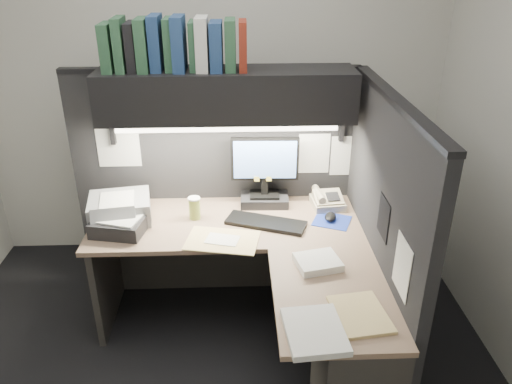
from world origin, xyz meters
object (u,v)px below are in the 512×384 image
keyboard (266,223)px  telephone (327,201)px  coffee_cup (195,209)px  notebook_stack (120,225)px  desk (283,313)px  printer (120,209)px  overhead_shelf (227,95)px  monitor (265,179)px

keyboard → telephone: size_ratio=2.34×
coffee_cup → keyboard: bearing=-12.7°
notebook_stack → desk: bearing=-25.4°
coffee_cup → printer: size_ratio=0.36×
desk → overhead_shelf: size_ratio=1.10×
keyboard → coffee_cup: (-0.45, 0.10, 0.06)m
monitor → printer: monitor is taller
monitor → notebook_stack: bearing=-158.3°
monitor → printer: bearing=-167.9°
telephone → desk: bearing=-121.2°
telephone → coffee_cup: 0.89m
coffee_cup → printer: 0.47m
monitor → desk: bearing=-83.6°
coffee_cup → printer: printer is taller
overhead_shelf → telephone: overhead_shelf is taller
desk → telephone: size_ratio=7.96×
printer → notebook_stack: 0.16m
desk → printer: 1.23m
overhead_shelf → coffee_cup: size_ratio=11.35×
notebook_stack → printer: bearing=99.9°
keyboard → notebook_stack: (-0.90, -0.05, 0.03)m
keyboard → coffee_cup: coffee_cup is taller
telephone → coffee_cup: coffee_cup is taller
desk → coffee_cup: bearing=130.5°
desk → printer: printer is taller
desk → monitor: bearing=94.7°
keyboard → printer: size_ratio=1.33×
overhead_shelf → notebook_stack: overhead_shelf is taller
keyboard → printer: (-0.92, 0.11, 0.06)m
keyboard → coffee_cup: bearing=-172.3°
monitor → coffee_cup: (-0.46, -0.18, -0.12)m
notebook_stack → overhead_shelf: bearing=23.6°
desk → coffee_cup: 0.88m
telephone → overhead_shelf: bearing=173.4°
telephone → notebook_stack: bearing=-173.5°
keyboard → notebook_stack: size_ratio=1.62×
keyboard → printer: printer is taller
overhead_shelf → coffee_cup: overhead_shelf is taller
printer → notebook_stack: (0.03, -0.16, -0.03)m
desk → notebook_stack: 1.12m
desk → telephone: 0.88m
desk → monitor: monitor is taller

